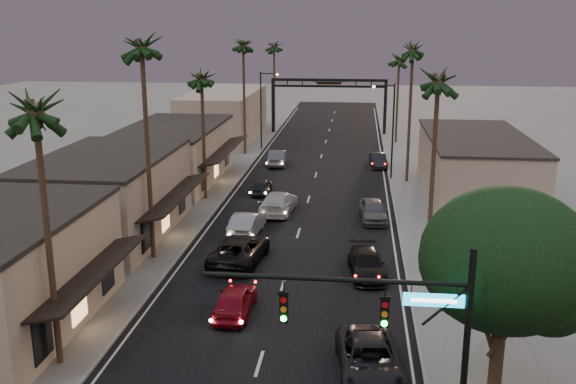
% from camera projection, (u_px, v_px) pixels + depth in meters
% --- Properties ---
extents(ground, '(200.00, 200.00, 0.00)m').
position_uv_depth(ground, '(311.00, 190.00, 56.78)').
color(ground, slate).
rests_on(ground, ground).
extents(road, '(14.00, 120.00, 0.02)m').
position_uv_depth(road, '(315.00, 177.00, 61.58)').
color(road, black).
rests_on(road, ground).
extents(sidewalk_left, '(5.00, 92.00, 0.12)m').
position_uv_depth(sidewalk_left, '(232.00, 159.00, 69.31)').
color(sidewalk_left, slate).
rests_on(sidewalk_left, ground).
extents(sidewalk_right, '(5.00, 92.00, 0.12)m').
position_uv_depth(sidewalk_right, '(410.00, 164.00, 67.28)').
color(sidewalk_right, slate).
rests_on(sidewalk_right, ground).
extents(storefront_mid, '(8.00, 14.00, 5.50)m').
position_uv_depth(storefront_mid, '(108.00, 198.00, 44.01)').
color(storefront_mid, tan).
rests_on(storefront_mid, ground).
extents(storefront_far, '(8.00, 16.00, 5.00)m').
position_uv_depth(storefront_far, '(173.00, 155.00, 59.45)').
color(storefront_far, tan).
rests_on(storefront_far, ground).
extents(storefront_dist, '(8.00, 20.00, 6.00)m').
position_uv_depth(storefront_dist, '(224.00, 115.00, 81.41)').
color(storefront_dist, tan).
rests_on(storefront_dist, ground).
extents(building_right, '(8.00, 18.00, 5.00)m').
position_uv_depth(building_right, '(475.00, 167.00, 54.64)').
color(building_right, tan).
rests_on(building_right, ground).
extents(traffic_signal, '(8.51, 0.22, 7.80)m').
position_uv_depth(traffic_signal, '(406.00, 327.00, 20.29)').
color(traffic_signal, black).
rests_on(traffic_signal, ground).
extents(corner_tree, '(6.20, 6.20, 8.80)m').
position_uv_depth(corner_tree, '(508.00, 266.00, 22.97)').
color(corner_tree, '#38281C').
rests_on(corner_tree, ground).
extents(arch, '(15.20, 0.40, 7.27)m').
position_uv_depth(arch, '(329.00, 92.00, 84.18)').
color(arch, black).
rests_on(arch, ground).
extents(streetlight_right, '(2.13, 0.30, 9.00)m').
position_uv_depth(streetlight_right, '(390.00, 123.00, 59.48)').
color(streetlight_right, black).
rests_on(streetlight_right, ground).
extents(streetlight_left, '(2.13, 0.30, 9.00)m').
position_uv_depth(streetlight_left, '(263.00, 104.00, 73.44)').
color(streetlight_left, black).
rests_on(streetlight_left, ground).
extents(palm_la, '(3.20, 3.20, 13.20)m').
position_uv_depth(palm_la, '(34.00, 101.00, 24.98)').
color(palm_la, '#38281C').
rests_on(palm_la, ground).
extents(palm_lb, '(3.20, 3.20, 15.20)m').
position_uv_depth(palm_lb, '(141.00, 41.00, 36.97)').
color(palm_lb, '#38281C').
rests_on(palm_lb, ground).
extents(palm_lc, '(3.20, 3.20, 12.20)m').
position_uv_depth(palm_lc, '(201.00, 73.00, 51.17)').
color(palm_lc, '#38281C').
rests_on(palm_lc, ground).
extents(palm_ld, '(3.20, 3.20, 14.20)m').
position_uv_depth(palm_ld, '(243.00, 41.00, 68.92)').
color(palm_ld, '#38281C').
rests_on(palm_ld, ground).
extents(palm_ra, '(3.20, 3.20, 13.20)m').
position_uv_depth(palm_ra, '(439.00, 75.00, 37.56)').
color(palm_ra, '#38281C').
rests_on(palm_ra, ground).
extents(palm_rb, '(3.20, 3.20, 14.20)m').
position_uv_depth(palm_rb, '(413.00, 46.00, 56.52)').
color(palm_rb, '#38281C').
rests_on(palm_rb, ground).
extents(palm_rc, '(3.20, 3.20, 12.20)m').
position_uv_depth(palm_rc, '(399.00, 56.00, 76.23)').
color(palm_rc, '#38281C').
rests_on(palm_rc, ground).
extents(palm_far, '(3.20, 3.20, 13.20)m').
position_uv_depth(palm_far, '(274.00, 44.00, 91.23)').
color(palm_far, '#38281C').
rests_on(palm_far, ground).
extents(oncoming_red, '(1.81, 4.42, 1.50)m').
position_uv_depth(oncoming_red, '(235.00, 300.00, 32.56)').
color(oncoming_red, maroon).
rests_on(oncoming_red, ground).
extents(oncoming_pickup, '(3.37, 6.32, 1.69)m').
position_uv_depth(oncoming_pickup, '(240.00, 250.00, 39.49)').
color(oncoming_pickup, black).
rests_on(oncoming_pickup, ground).
extents(oncoming_silver, '(2.05, 4.96, 1.60)m').
position_uv_depth(oncoming_silver, '(247.00, 223.00, 44.84)').
color(oncoming_silver, gray).
rests_on(oncoming_silver, ground).
extents(oncoming_white, '(2.81, 5.94, 1.68)m').
position_uv_depth(oncoming_white, '(279.00, 202.00, 49.95)').
color(oncoming_white, '#B3B3B3').
rests_on(oncoming_white, ground).
extents(oncoming_dgrey, '(1.74, 4.02, 1.35)m').
position_uv_depth(oncoming_dgrey, '(261.00, 186.00, 55.51)').
color(oncoming_dgrey, black).
rests_on(oncoming_dgrey, ground).
extents(oncoming_grey_far, '(2.00, 5.00, 1.62)m').
position_uv_depth(oncoming_grey_far, '(277.00, 158.00, 66.53)').
color(oncoming_grey_far, '#4E4D52').
rests_on(oncoming_grey_far, ground).
extents(curbside_near, '(3.14, 5.81, 1.55)m').
position_uv_depth(curbside_near, '(369.00, 360.00, 26.76)').
color(curbside_near, black).
rests_on(curbside_near, ground).
extents(curbside_black, '(2.52, 5.06, 1.41)m').
position_uv_depth(curbside_black, '(367.00, 264.00, 37.54)').
color(curbside_black, black).
rests_on(curbside_black, ground).
extents(curbside_grey, '(2.33, 4.86, 1.60)m').
position_uv_depth(curbside_grey, '(373.00, 210.00, 47.91)').
color(curbside_grey, '#535257').
rests_on(curbside_grey, ground).
extents(curbside_far, '(1.90, 4.38, 1.40)m').
position_uv_depth(curbside_far, '(378.00, 160.00, 65.77)').
color(curbside_far, black).
rests_on(curbside_far, ground).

